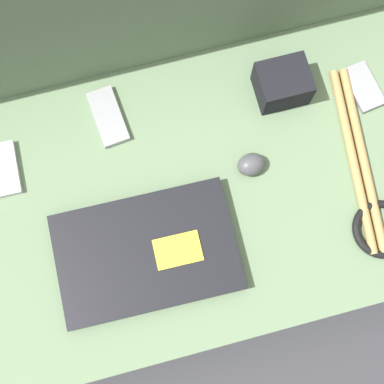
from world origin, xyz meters
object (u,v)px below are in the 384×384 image
(phone_silver, at_px, (363,87))
(phone_small, at_px, (108,117))
(phone_black, at_px, (1,170))
(camera_pouch, at_px, (282,84))
(laptop, at_px, (147,253))
(computer_mouse, at_px, (251,164))

(phone_silver, relative_size, phone_small, 0.85)
(phone_black, distance_m, camera_pouch, 0.60)
(laptop, bearing_deg, phone_small, 93.66)
(laptop, xyz_separation_m, camera_pouch, (0.35, 0.26, 0.02))
(phone_black, height_order, phone_small, same)
(computer_mouse, distance_m, phone_black, 0.51)
(phone_silver, distance_m, phone_small, 0.54)
(computer_mouse, xyz_separation_m, camera_pouch, (0.11, 0.14, 0.02))
(phone_small, bearing_deg, laptop, -93.71)
(phone_silver, relative_size, camera_pouch, 1.06)
(phone_silver, bearing_deg, computer_mouse, -167.52)
(phone_silver, xyz_separation_m, phone_black, (-0.77, 0.02, 0.00))
(laptop, distance_m, camera_pouch, 0.44)
(phone_black, relative_size, phone_small, 0.88)
(phone_small, relative_size, camera_pouch, 1.24)
(laptop, relative_size, camera_pouch, 3.39)
(phone_black, bearing_deg, laptop, -42.61)
(phone_small, bearing_deg, phone_black, -172.37)
(phone_silver, bearing_deg, camera_pouch, 159.02)
(computer_mouse, relative_size, camera_pouch, 0.61)
(laptop, distance_m, phone_small, 0.30)
(camera_pouch, bearing_deg, laptop, -143.27)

